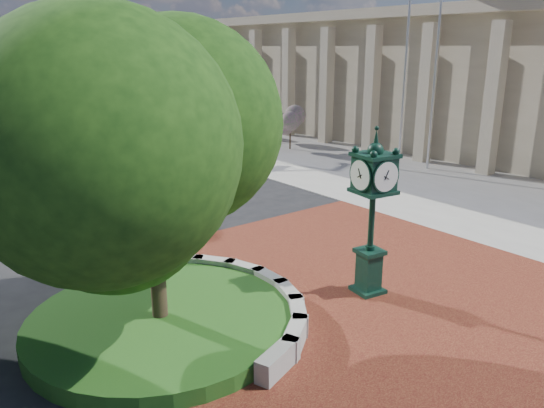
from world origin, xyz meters
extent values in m
plane|color=black|center=(0.00, 0.00, 0.00)|extent=(200.00, 200.00, 0.00)
cube|color=maroon|center=(0.00, -1.00, 0.02)|extent=(12.00, 12.00, 0.04)
cube|color=#9E9B93|center=(16.00, 10.00, 0.02)|extent=(20.00, 50.00, 0.04)
cube|color=#9E9B93|center=(-3.91, -3.01, 0.27)|extent=(1.29, 0.76, 0.54)
cube|color=#9E9B93|center=(-3.05, -2.54, 0.27)|extent=(1.20, 1.04, 0.54)
cube|color=#9E9B93|center=(-2.38, -1.84, 0.27)|extent=(1.00, 1.22, 0.54)
cube|color=#9E9B93|center=(-1.95, -0.96, 0.27)|extent=(0.71, 1.30, 0.54)
cube|color=#9E9B93|center=(-1.80, 0.00, 0.27)|extent=(0.35, 1.25, 0.54)
cube|color=#9E9B93|center=(-1.95, 0.96, 0.27)|extent=(0.71, 1.30, 0.54)
cube|color=#9E9B93|center=(-2.38, 1.84, 0.27)|extent=(1.00, 1.22, 0.54)
cube|color=#9E9B93|center=(-3.05, 2.54, 0.27)|extent=(1.20, 1.04, 0.54)
cube|color=#9E9B93|center=(-3.91, 3.01, 0.27)|extent=(1.29, 0.76, 0.54)
cylinder|color=#154B17|center=(-5.00, 0.00, 0.20)|extent=(6.10, 6.10, 0.40)
cube|color=tan|center=(24.00, 12.00, 4.00)|extent=(15.00, 42.00, 8.00)
cube|color=tan|center=(24.00, 12.00, 8.30)|extent=(17.00, 44.00, 0.60)
cube|color=black|center=(16.80, 12.00, 4.00)|extent=(0.30, 40.00, 5.50)
cylinder|color=#9E9B93|center=(25.00, 70.00, 3.00)|extent=(1.80, 1.80, 6.00)
cylinder|color=#38281C|center=(-5.00, 0.00, 1.08)|extent=(0.36, 0.36, 2.17)
sphere|color=#183C10|center=(-5.00, 0.00, 3.73)|extent=(5.20, 5.20, 5.20)
cylinder|color=#38281C|center=(-4.00, 18.00, 0.96)|extent=(0.36, 0.36, 1.92)
sphere|color=#183C10|center=(-4.00, 18.00, 3.25)|extent=(4.40, 4.40, 4.40)
cube|color=black|center=(0.28, -1.65, 0.07)|extent=(0.85, 0.85, 0.15)
cube|color=black|center=(0.28, -1.65, 0.65)|extent=(0.58, 0.58, 1.02)
cube|color=black|center=(0.28, -1.65, 1.19)|extent=(0.74, 0.74, 0.11)
cylinder|color=black|center=(0.28, -1.65, 2.04)|extent=(0.16, 0.16, 1.58)
cube|color=black|center=(0.28, -1.65, 3.31)|extent=(0.95, 0.95, 0.84)
cylinder|color=white|center=(0.21, -2.08, 3.31)|extent=(0.75, 0.17, 0.75)
cylinder|color=white|center=(0.35, -1.21, 3.31)|extent=(0.75, 0.17, 0.75)
cylinder|color=white|center=(-0.15, -1.58, 3.31)|extent=(0.17, 0.75, 0.75)
cylinder|color=white|center=(0.71, -1.71, 3.31)|extent=(0.17, 0.75, 0.75)
sphere|color=black|center=(0.28, -1.65, 3.88)|extent=(0.41, 0.41, 0.41)
cone|color=black|center=(0.28, -1.65, 4.19)|extent=(0.17, 0.17, 0.47)
imported|color=#600E0D|center=(1.67, 39.17, 0.79)|extent=(3.10, 4.97, 1.58)
cylinder|color=silver|center=(12.70, 7.37, 5.32)|extent=(0.13, 0.13, 10.64)
cylinder|color=silver|center=(14.17, 6.61, 5.20)|extent=(0.12, 0.12, 10.40)
cylinder|color=slate|center=(3.75, 29.39, 4.80)|extent=(0.17, 0.17, 9.60)
cube|color=slate|center=(5.43, 30.07, 9.50)|extent=(0.59, 0.45, 0.16)
cube|color=slate|center=(1.17, 39.78, 8.76)|extent=(0.53, 0.32, 0.15)
cylinder|color=#38281C|center=(11.94, 15.52, 0.60)|extent=(0.10, 0.10, 1.20)
sphere|color=#B65B94|center=(11.94, 15.52, 1.60)|extent=(1.20, 1.20, 1.20)
cylinder|color=#38281C|center=(12.76, 18.12, 0.60)|extent=(0.10, 0.10, 1.20)
sphere|color=#B65B94|center=(12.76, 18.12, 1.60)|extent=(1.20, 1.20, 1.20)
cylinder|color=#38281C|center=(12.54, 22.13, 0.60)|extent=(0.10, 0.10, 1.20)
sphere|color=#B65B94|center=(12.54, 22.13, 1.60)|extent=(1.20, 1.20, 1.20)
camera|label=1|loc=(-9.77, -10.29, 6.37)|focal=35.00mm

